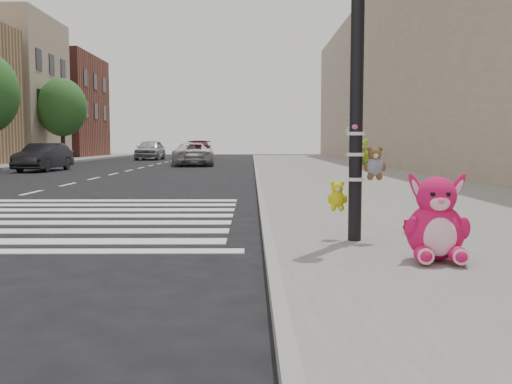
{
  "coord_description": "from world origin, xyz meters",
  "views": [
    {
      "loc": [
        1.34,
        -5.09,
        1.33
      ],
      "look_at": [
        1.39,
        1.62,
        0.75
      ],
      "focal_mm": 40.0,
      "sensor_mm": 36.0,
      "label": 1
    }
  ],
  "objects_px": {
    "red_teddy": "(406,226)",
    "car_dark_far": "(44,157)",
    "signal_pole": "(358,102)",
    "pink_bunny": "(436,225)",
    "car_white_near": "(192,154)"
  },
  "relations": [
    {
      "from": "red_teddy",
      "to": "car_dark_far",
      "type": "relative_size",
      "value": 0.04
    },
    {
      "from": "signal_pole",
      "to": "pink_bunny",
      "type": "xyz_separation_m",
      "value": [
        0.58,
        -1.24,
        -1.31
      ]
    },
    {
      "from": "pink_bunny",
      "to": "signal_pole",
      "type": "bearing_deg",
      "value": 120.25
    },
    {
      "from": "pink_bunny",
      "to": "red_teddy",
      "type": "bearing_deg",
      "value": 88.72
    },
    {
      "from": "signal_pole",
      "to": "red_teddy",
      "type": "height_order",
      "value": "signal_pole"
    },
    {
      "from": "car_white_near",
      "to": "pink_bunny",
      "type": "bearing_deg",
      "value": 91.58
    },
    {
      "from": "signal_pole",
      "to": "red_teddy",
      "type": "bearing_deg",
      "value": 36.91
    },
    {
      "from": "pink_bunny",
      "to": "car_white_near",
      "type": "height_order",
      "value": "car_white_near"
    },
    {
      "from": "car_dark_far",
      "to": "signal_pole",
      "type": "bearing_deg",
      "value": -57.35
    },
    {
      "from": "car_white_near",
      "to": "signal_pole",
      "type": "bearing_deg",
      "value": 90.85
    },
    {
      "from": "pink_bunny",
      "to": "car_dark_far",
      "type": "bearing_deg",
      "value": 123.85
    },
    {
      "from": "red_teddy",
      "to": "car_dark_far",
      "type": "distance_m",
      "value": 22.54
    },
    {
      "from": "signal_pole",
      "to": "pink_bunny",
      "type": "relative_size",
      "value": 4.4
    },
    {
      "from": "red_teddy",
      "to": "car_dark_far",
      "type": "height_order",
      "value": "car_dark_far"
    },
    {
      "from": "red_teddy",
      "to": "car_dark_far",
      "type": "xyz_separation_m",
      "value": [
        -11.77,
        19.21,
        0.42
      ]
    }
  ]
}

